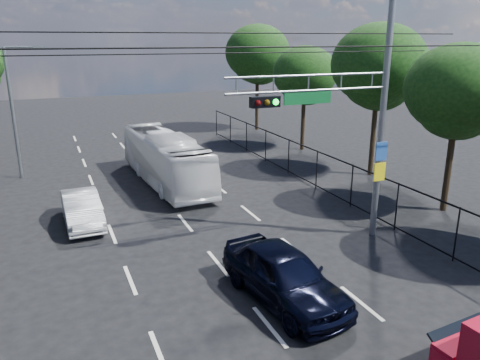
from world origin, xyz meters
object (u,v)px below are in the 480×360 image
navy_hatchback (284,275)px  signal_mast (356,103)px  white_bus (166,159)px  white_van (82,209)px

navy_hatchback → signal_mast: bearing=26.9°
navy_hatchback → white_bus: size_ratio=0.50×
signal_mast → white_van: bearing=149.0°
signal_mast → navy_hatchback: size_ratio=1.99×
white_bus → navy_hatchback: bearing=-92.3°
navy_hatchback → white_van: 9.84m
navy_hatchback → white_bus: 12.89m
signal_mast → navy_hatchback: bearing=-145.7°
navy_hatchback → white_van: size_ratio=1.18×
navy_hatchback → white_bus: (-0.27, 12.88, 0.52)m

